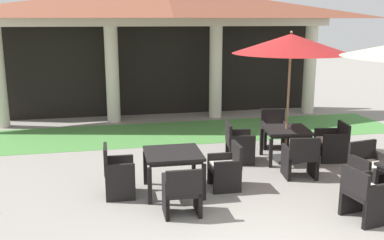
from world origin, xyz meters
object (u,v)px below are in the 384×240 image
Objects in this scene: patio_umbrella_mid_right at (291,45)px; patio_chair_mid_right_west at (238,144)px; patio_chair_mid_left_west at (118,173)px; patio_chair_mid_right_north at (274,130)px; patio_chair_mid_left_south at (182,192)px; patio_chair_mid_right_south at (300,158)px; patio_table_mid_left at (173,157)px; patio_chair_mid_left_east at (226,168)px; patio_table_mid_right at (286,133)px; patio_chair_near_foreground_west at (365,195)px; patio_chair_mid_right_east at (333,142)px; patio_chair_near_foreground_north at (369,167)px.

patio_chair_mid_right_west is (-1.05, 0.15, -2.14)m from patio_umbrella_mid_right.
patio_chair_mid_left_west reaches higher than patio_chair_mid_right_north.
patio_chair_mid_right_south is at bearing 25.94° from patio_chair_mid_left_south.
patio_chair_mid_right_south is (2.59, 0.21, -0.25)m from patio_table_mid_left.
patio_chair_mid_left_east is at bearing 59.19° from patio_chair_mid_right_north.
patio_chair_mid_right_west is (-1.05, 0.15, -0.23)m from patio_table_mid_right.
patio_table_mid_left is 0.36× the size of patio_umbrella_mid_right.
patio_chair_mid_right_west is at bearing -24.62° from patio_chair_mid_left_east.
patio_umbrella_mid_right is (0.01, 3.01, 2.13)m from patio_chair_near_foreground_west.
patio_table_mid_left is 1.25× the size of patio_chair_mid_left_south.
patio_chair_near_foreground_west is 1.96m from patio_chair_mid_right_south.
patio_chair_mid_left_east is 0.93× the size of patio_chair_mid_right_north.
patio_chair_mid_right_south is 1.50m from patio_chair_mid_right_east.
patio_chair_mid_left_east is 0.97× the size of patio_chair_mid_right_west.
patio_chair_mid_right_north is (0.15, 1.05, -0.21)m from patio_table_mid_right.
patio_chair_mid_right_west reaches higher than patio_table_mid_left.
patio_chair_mid_right_north is 1.50m from patio_chair_mid_right_west.
patio_chair_mid_right_west is (0.70, 1.44, 0.02)m from patio_chair_mid_left_east.
patio_chair_near_foreground_north is 1.00× the size of patio_chair_mid_left_east.
patio_chair_mid_right_north is 1.50m from patio_chair_mid_right_east.
patio_umbrella_mid_right reaches higher than patio_chair_mid_right_north.
patio_chair_mid_left_east is 1.61m from patio_chair_mid_right_south.
patio_table_mid_right is 1.09m from patio_chair_mid_right_north.
patio_umbrella_mid_right is 3.24× the size of patio_chair_mid_right_west.
patio_chair_mid_right_south is at bearing -45.92° from patio_chair_near_foreground_north.
patio_chair_mid_left_west is at bearing 178.82° from patio_table_mid_left.
patio_chair_mid_right_west is at bearing -54.74° from patio_chair_near_foreground_north.
patio_chair_mid_right_east reaches higher than patio_chair_mid_left_south.
patio_umbrella_mid_right is 3.09× the size of patio_chair_mid_right_north.
patio_table_mid_left is at bearing 47.02° from patio_chair_mid_right_north.
patio_chair_mid_right_north reaches higher than patio_chair_near_foreground_west.
patio_table_mid_left is at bearing -155.23° from patio_umbrella_mid_right.
patio_chair_near_foreground_north is 0.91× the size of patio_chair_mid_left_west.
patio_chair_mid_left_east is at bearing -1.18° from patio_table_mid_left.
patio_chair_mid_right_south is (2.61, 1.20, 0.02)m from patio_chair_mid_left_south.
patio_chair_near_foreground_north is 0.83× the size of patio_table_mid_left.
patio_chair_mid_left_south is 3.57m from patio_table_mid_right.
patio_chair_near_foreground_west is 4.12m from patio_chair_mid_left_west.
patio_chair_mid_right_south is (-0.31, -2.10, -0.01)m from patio_chair_mid_right_north.
patio_chair_mid_right_west is (1.69, 1.42, -0.25)m from patio_table_mid_left.
patio_umbrella_mid_right reaches higher than patio_chair_near_foreground_north.
patio_chair_mid_right_west is at bearing 171.65° from patio_table_mid_right.
patio_chair_near_foreground_north is at bearing -64.72° from patio_table_mid_right.
patio_chair_mid_right_west reaches higher than patio_chair_mid_left_east.
patio_chair_mid_left_west is at bearing 111.18° from patio_chair_mid_right_east.
patio_chair_near_foreground_north is 1.67m from patio_chair_mid_right_east.
patio_chair_near_foreground_west is 0.94× the size of patio_chair_mid_right_north.
patio_chair_near_foreground_north is 2.95m from patio_chair_mid_right_north.
patio_chair_mid_left_east is (-2.60, 0.53, -0.01)m from patio_chair_near_foreground_north.
patio_chair_mid_right_north is at bearing 168.76° from patio_chair_near_foreground_west.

